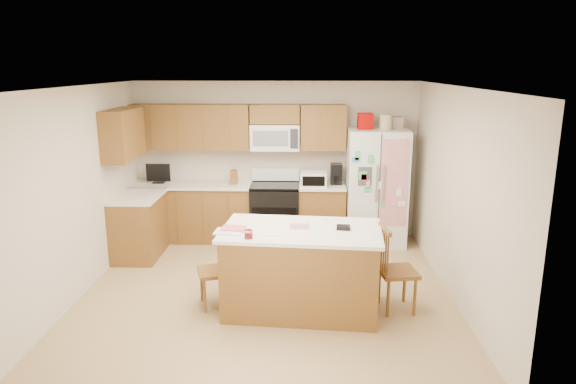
{
  "coord_description": "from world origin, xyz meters",
  "views": [
    {
      "loc": [
        0.44,
        -5.9,
        2.73
      ],
      "look_at": [
        0.25,
        0.35,
        1.19
      ],
      "focal_mm": 32.0,
      "sensor_mm": 36.0,
      "label": 1
    }
  ],
  "objects_px": {
    "windsor_chair_left": "(217,270)",
    "windsor_chair_back": "(300,251)",
    "windsor_chair_right": "(395,271)",
    "island": "(301,269)",
    "stove": "(275,211)",
    "refrigerator": "(376,186)"
  },
  "relations": [
    {
      "from": "stove",
      "to": "refrigerator",
      "type": "distance_m",
      "value": 1.63
    },
    {
      "from": "windsor_chair_back",
      "to": "island",
      "type": "bearing_deg",
      "value": -88.38
    },
    {
      "from": "refrigerator",
      "to": "island",
      "type": "xyz_separation_m",
      "value": [
        -1.14,
        -2.34,
        -0.43
      ]
    },
    {
      "from": "island",
      "to": "windsor_chair_back",
      "type": "distance_m",
      "value": 0.77
    },
    {
      "from": "refrigerator",
      "to": "windsor_chair_back",
      "type": "height_order",
      "value": "refrigerator"
    },
    {
      "from": "windsor_chair_left",
      "to": "windsor_chair_back",
      "type": "bearing_deg",
      "value": 36.34
    },
    {
      "from": "windsor_chair_left",
      "to": "windsor_chair_back",
      "type": "height_order",
      "value": "windsor_chair_left"
    },
    {
      "from": "island",
      "to": "windsor_chair_left",
      "type": "xyz_separation_m",
      "value": [
        -0.98,
        0.07,
        -0.06
      ]
    },
    {
      "from": "refrigerator",
      "to": "windsor_chair_left",
      "type": "xyz_separation_m",
      "value": [
        -2.12,
        -2.27,
        -0.49
      ]
    },
    {
      "from": "stove",
      "to": "island",
      "type": "bearing_deg",
      "value": -79.94
    },
    {
      "from": "island",
      "to": "stove",
      "type": "bearing_deg",
      "value": 100.06
    },
    {
      "from": "island",
      "to": "windsor_chair_left",
      "type": "height_order",
      "value": "island"
    },
    {
      "from": "windsor_chair_left",
      "to": "windsor_chair_right",
      "type": "height_order",
      "value": "windsor_chair_right"
    },
    {
      "from": "windsor_chair_left",
      "to": "windsor_chair_right",
      "type": "relative_size",
      "value": 0.92
    },
    {
      "from": "stove",
      "to": "windsor_chair_left",
      "type": "xyz_separation_m",
      "value": [
        -0.55,
        -2.33,
        -0.04
      ]
    },
    {
      "from": "windsor_chair_left",
      "to": "island",
      "type": "bearing_deg",
      "value": -3.93
    },
    {
      "from": "windsor_chair_left",
      "to": "stove",
      "type": "bearing_deg",
      "value": 76.72
    },
    {
      "from": "refrigerator",
      "to": "windsor_chair_right",
      "type": "xyz_separation_m",
      "value": [
        -0.08,
        -2.32,
        -0.45
      ]
    },
    {
      "from": "windsor_chair_back",
      "to": "windsor_chair_right",
      "type": "bearing_deg",
      "value": -34.41
    },
    {
      "from": "windsor_chair_back",
      "to": "windsor_chair_left",
      "type": "bearing_deg",
      "value": -143.66
    },
    {
      "from": "windsor_chair_right",
      "to": "windsor_chair_back",
      "type": "bearing_deg",
      "value": 145.59
    },
    {
      "from": "refrigerator",
      "to": "windsor_chair_back",
      "type": "relative_size",
      "value": 2.34
    }
  ]
}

